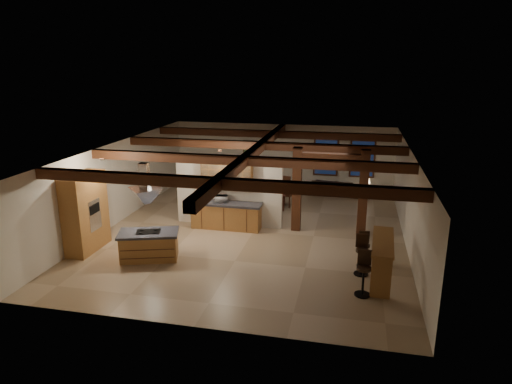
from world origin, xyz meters
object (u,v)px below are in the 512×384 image
at_px(dining_table, 262,201).
at_px(sofa, 335,187).
at_px(bar_counter, 382,253).
at_px(kitchen_island, 149,245).

xyz_separation_m(dining_table, sofa, (2.72, 2.72, 0.00)).
bearing_deg(bar_counter, kitchen_island, -179.65).
distance_m(kitchen_island, dining_table, 5.82).
distance_m(kitchen_island, sofa, 9.50).
bearing_deg(dining_table, bar_counter, -67.54).
height_order(kitchen_island, bar_counter, bar_counter).
bearing_deg(dining_table, kitchen_island, -129.80).
relative_size(kitchen_island, bar_counter, 0.87).
xyz_separation_m(kitchen_island, sofa, (5.00, 8.07, -0.11)).
height_order(dining_table, sofa, sofa).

